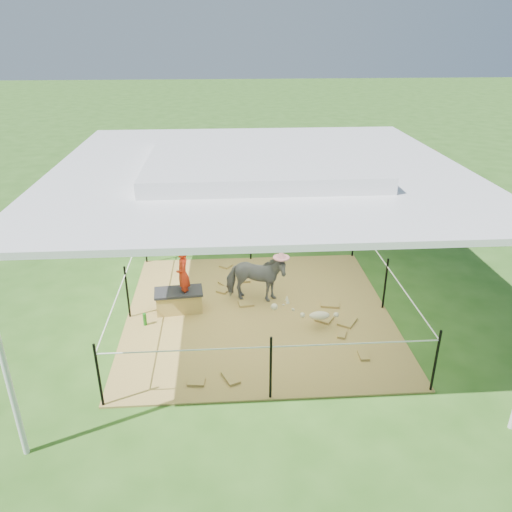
{
  "coord_description": "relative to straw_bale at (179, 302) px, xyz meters",
  "views": [
    {
      "loc": [
        -0.57,
        -7.62,
        4.62
      ],
      "look_at": [
        0.0,
        0.6,
        0.85
      ],
      "focal_mm": 35.0,
      "sensor_mm": 36.0,
      "label": 1
    }
  ],
  "objects": [
    {
      "name": "ground",
      "position": [
        1.4,
        -0.16,
        -0.21
      ],
      "size": [
        90.0,
        90.0,
        0.0
      ],
      "primitive_type": "plane",
      "color": "#2D5919",
      "rests_on": "ground"
    },
    {
      "name": "rope_fence",
      "position": [
        1.4,
        -0.16,
        0.44
      ],
      "size": [
        4.54,
        4.54,
        1.0
      ],
      "color": "black",
      "rests_on": "ground"
    },
    {
      "name": "dark_cloth",
      "position": [
        0.0,
        -0.0,
        0.2
      ],
      "size": [
        0.88,
        0.52,
        0.04
      ],
      "primitive_type": "cube",
      "rotation": [
        0.0,
        0.0,
        0.1
      ],
      "color": "black",
      "rests_on": "straw_bale"
    },
    {
      "name": "picnic_table_far",
      "position": [
        7.02,
        8.48,
        0.22
      ],
      "size": [
        2.3,
        1.85,
        0.85
      ],
      "primitive_type": "cube",
      "rotation": [
        0.0,
        0.0,
        -0.19
      ],
      "color": "brown",
      "rests_on": "ground"
    },
    {
      "name": "distant_person",
      "position": [
        4.23,
        7.59,
        0.45
      ],
      "size": [
        0.66,
        0.53,
        1.32
      ],
      "primitive_type": "imported",
      "rotation": [
        0.0,
        0.0,
        3.18
      ],
      "color": "teal",
      "rests_on": "ground"
    },
    {
      "name": "picnic_table_near",
      "position": [
        3.6,
        7.59,
        0.18
      ],
      "size": [
        2.2,
        1.92,
        0.77
      ],
      "primitive_type": "cube",
      "rotation": [
        0.0,
        0.0,
        0.38
      ],
      "color": "#543A1C",
      "rests_on": "ground"
    },
    {
      "name": "canopy_tent",
      "position": [
        1.4,
        -0.16,
        2.49
      ],
      "size": [
        6.3,
        6.3,
        2.9
      ],
      "color": "silver",
      "rests_on": "ground"
    },
    {
      "name": "pink_hat",
      "position": [
        1.38,
        0.24,
        0.83
      ],
      "size": [
        0.29,
        0.29,
        0.14
      ],
      "primitive_type": "cylinder",
      "color": "pink",
      "rests_on": "pony"
    },
    {
      "name": "straw_bale",
      "position": [
        0.0,
        0.0,
        0.0
      ],
      "size": [
        0.82,
        0.47,
        0.35
      ],
      "primitive_type": "cube",
      "rotation": [
        0.0,
        0.0,
        0.1
      ],
      "color": "olive",
      "rests_on": "hay_patch"
    },
    {
      "name": "foal",
      "position": [
        2.38,
        -0.72,
        0.08
      ],
      "size": [
        0.93,
        0.53,
        0.51
      ],
      "primitive_type": null,
      "rotation": [
        0.0,
        0.0,
        0.02
      ],
      "color": "#C6B791",
      "rests_on": "hay_patch"
    },
    {
      "name": "pony",
      "position": [
        1.38,
        0.24,
        0.29
      ],
      "size": [
        1.18,
        0.68,
        0.94
      ],
      "primitive_type": "imported",
      "rotation": [
        0.0,
        0.0,
        1.4
      ],
      "color": "#545359",
      "rests_on": "hay_patch"
    },
    {
      "name": "green_bottle",
      "position": [
        -0.55,
        -0.45,
        -0.07
      ],
      "size": [
        0.07,
        0.07,
        0.22
      ],
      "primitive_type": "cylinder",
      "rotation": [
        0.0,
        0.0,
        0.1
      ],
      "color": "#1A6B17",
      "rests_on": "hay_patch"
    },
    {
      "name": "woman",
      "position": [
        0.1,
        0.0,
        0.65
      ],
      "size": [
        0.26,
        0.37,
        0.95
      ],
      "primitive_type": "imported",
      "rotation": [
        0.0,
        0.0,
        -1.47
      ],
      "color": "red",
      "rests_on": "straw_bale"
    },
    {
      "name": "hay_patch",
      "position": [
        1.4,
        -0.16,
        -0.19
      ],
      "size": [
        4.6,
        4.6,
        0.03
      ],
      "primitive_type": "cube",
      "color": "brown",
      "rests_on": "ground"
    },
    {
      "name": "trash_barrel",
      "position": [
        5.58,
        6.36,
        0.23
      ],
      "size": [
        0.56,
        0.56,
        0.87
      ],
      "primitive_type": "cylinder",
      "rotation": [
        0.0,
        0.0,
        -0.0
      ],
      "color": "#1935BF",
      "rests_on": "ground"
    }
  ]
}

